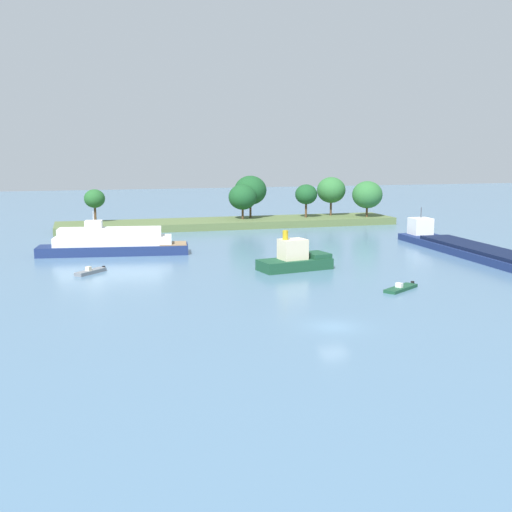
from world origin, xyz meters
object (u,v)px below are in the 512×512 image
object	(u,v)px
tugboat	(296,259)
cargo_barge	(469,249)
small_motorboat	(401,288)
white_riverboat	(113,243)
fishing_skiff	(91,272)

from	to	relation	value
tugboat	cargo_barge	bearing A→B (deg)	8.59
small_motorboat	white_riverboat	bearing A→B (deg)	131.55
tugboat	fishing_skiff	xyz separation A→B (m)	(-25.60, 4.47, -1.09)
fishing_skiff	white_riverboat	size ratio (longest dim) A/B	0.19
tugboat	small_motorboat	bearing A→B (deg)	-63.57
fishing_skiff	small_motorboat	size ratio (longest dim) A/B	0.82
tugboat	small_motorboat	distance (m)	16.28
fishing_skiff	cargo_barge	bearing A→B (deg)	-0.15
tugboat	fishing_skiff	world-z (taller)	tugboat
tugboat	fishing_skiff	bearing A→B (deg)	170.10
fishing_skiff	white_riverboat	xyz separation A→B (m)	(3.56, 14.01, 1.49)
fishing_skiff	cargo_barge	xyz separation A→B (m)	(54.29, -0.14, 0.61)
tugboat	cargo_barge	distance (m)	29.01
cargo_barge	fishing_skiff	bearing A→B (deg)	179.85
fishing_skiff	white_riverboat	world-z (taller)	white_riverboat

